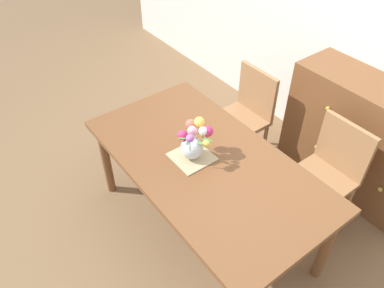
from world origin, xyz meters
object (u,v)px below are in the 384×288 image
(chair_right, at_px, (329,170))
(dresser, at_px, (369,144))
(chair_left, at_px, (246,112))
(flower_vase, at_px, (194,141))
(dining_table, at_px, (205,169))

(chair_right, height_order, dresser, dresser)
(chair_left, xyz_separation_m, flower_vase, (0.36, -0.86, 0.35))
(dining_table, bearing_deg, chair_left, 118.77)
(dresser, distance_m, flower_vase, 1.51)
(chair_right, relative_size, flower_vase, 3.46)
(dining_table, height_order, chair_right, chair_right)
(dining_table, relative_size, flower_vase, 6.84)
(flower_vase, bearing_deg, dresser, 68.68)
(dresser, bearing_deg, dining_table, -108.54)
(flower_vase, bearing_deg, chair_left, 112.98)
(dresser, xyz_separation_m, flower_vase, (-0.53, -1.37, 0.37))
(dining_table, height_order, chair_left, chair_left)
(chair_left, relative_size, dresser, 0.64)
(dining_table, distance_m, chair_left, 0.95)
(chair_right, distance_m, dresser, 0.51)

